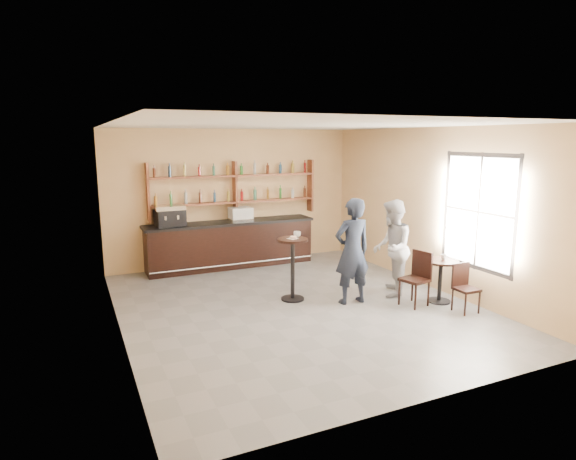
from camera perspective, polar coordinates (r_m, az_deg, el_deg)
name	(u,v)px	position (r m, az deg, el deg)	size (l,w,h in m)	color
floor	(296,306)	(8.78, 1.00, -9.04)	(7.00, 7.00, 0.00)	slate
ceiling	(297,125)	(8.26, 1.07, 12.33)	(7.00, 7.00, 0.00)	white
wall_back	(233,197)	(11.59, -6.49, 3.89)	(7.00, 7.00, 0.00)	tan
wall_front	(435,267)	(5.50, 17.07, -4.19)	(7.00, 7.00, 0.00)	tan
wall_left	(115,233)	(7.59, -19.84, -0.31)	(7.00, 7.00, 0.00)	tan
wall_right	(432,209)	(10.03, 16.70, 2.43)	(7.00, 7.00, 0.00)	tan
window_pane	(478,212)	(9.15, 21.64, 2.00)	(2.00, 2.00, 0.00)	white
window_frame	(478,212)	(9.15, 21.62, 2.00)	(0.04, 1.70, 2.10)	black
shelf_unit	(235,189)	(11.45, -6.30, 4.87)	(4.00, 0.26, 1.40)	brown
liquor_bottles	(235,182)	(11.43, -6.32, 5.71)	(3.68, 0.10, 1.00)	#8C5919
bar_counter	(231,244)	(11.38, -6.81, -1.66)	(3.99, 0.78, 1.08)	black
espresso_machine	(170,216)	(10.91, -13.82, 1.64)	(0.63, 0.40, 0.45)	black
pastry_case	(241,214)	(11.33, -5.65, 1.89)	(0.52, 0.42, 0.31)	silver
pedestal_table	(293,269)	(8.96, 0.55, -4.69)	(0.57, 0.57, 1.17)	black
napkin	(293,239)	(8.82, 0.56, -1.02)	(0.16, 0.16, 0.00)	white
donut	(293,237)	(8.81, 0.64, -0.86)	(0.13, 0.13, 0.05)	#C67648
cup_pedestal	(297,234)	(8.96, 1.09, -0.50)	(0.13, 0.13, 0.11)	white
man_main	(352,251)	(8.78, 7.62, -2.51)	(0.71, 0.47, 1.94)	black
cafe_table	(440,281)	(9.32, 17.57, -5.80)	(0.63, 0.63, 0.80)	black
cup_cafe	(444,257)	(9.24, 17.96, -3.09)	(0.11, 0.11, 0.10)	white
chair_west	(415,279)	(8.98, 14.77, -5.64)	(0.43, 0.43, 0.99)	black
chair_south	(467,289)	(8.93, 20.40, -6.53)	(0.37, 0.37, 0.85)	black
patron_second	(392,248)	(9.37, 12.18, -2.10)	(0.90, 0.70, 1.85)	#9E9DA2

